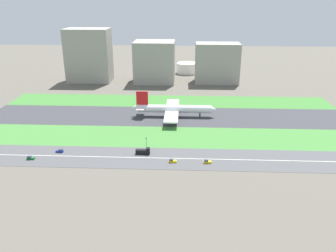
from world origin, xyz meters
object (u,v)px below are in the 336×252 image
(car_2, at_px, (172,161))
(car_0, at_px, (207,162))
(truck_0, at_px, (143,151))
(fuel_tank_west, at_px, (187,68))
(traffic_light, at_px, (146,142))
(car_1, at_px, (60,151))
(airliner, at_px, (172,109))
(hangar_building, at_px, (155,62))
(car_3, at_px, (30,158))
(terminal_building, at_px, (89,55))
(office_tower, at_px, (217,63))

(car_2, distance_m, car_0, 19.54)
(truck_0, bearing_deg, fuel_tank_west, 83.19)
(fuel_tank_west, bearing_deg, car_0, -87.57)
(car_2, distance_m, traffic_light, 24.73)
(car_1, xyz_separation_m, fuel_tank_west, (77.38, 227.00, 5.27))
(airliner, height_order, hangar_building, hangar_building)
(car_2, relative_size, car_3, 1.00)
(terminal_building, height_order, office_tower, terminal_building)
(car_1, height_order, traffic_light, traffic_light)
(fuel_tank_west, bearing_deg, car_2, -92.30)
(office_tower, bearing_deg, car_1, -120.85)
(fuel_tank_west, bearing_deg, hangar_building, -128.13)
(car_2, height_order, fuel_tank_west, fuel_tank_west)
(car_2, bearing_deg, car_0, -180.00)
(car_0, distance_m, terminal_building, 226.04)
(traffic_light, xyz_separation_m, fuel_tank_west, (26.12, 219.01, 1.90))
(office_tower, bearing_deg, terminal_building, 180.00)
(car_1, xyz_separation_m, car_0, (87.42, -10.00, 0.00))
(airliner, height_order, truck_0, airliner)
(fuel_tank_west, bearing_deg, car_1, -108.82)
(hangar_building, relative_size, fuel_tank_west, 1.76)
(car_0, relative_size, office_tower, 0.10)
(traffic_light, relative_size, fuel_tank_west, 0.29)
(car_0, bearing_deg, truck_0, -15.07)
(car_1, bearing_deg, hangar_building, 76.99)
(terminal_building, bearing_deg, fuel_tank_west, 22.97)
(car_0, bearing_deg, hangar_building, -76.71)
(car_2, bearing_deg, terminal_building, -63.28)
(car_3, distance_m, car_1, 16.97)
(car_0, relative_size, fuel_tank_west, 0.18)
(car_2, relative_size, hangar_building, 0.10)
(airliner, height_order, car_1, airliner)
(car_1, xyz_separation_m, terminal_building, (-28.77, 182.00, 27.03))
(fuel_tank_west, bearing_deg, truck_0, -96.81)
(car_0, distance_m, hangar_building, 198.37)
(truck_0, relative_size, terminal_building, 0.15)
(truck_0, xyz_separation_m, car_1, (-50.28, 0.00, -0.75))
(hangar_building, relative_size, office_tower, 0.94)
(airliner, bearing_deg, car_0, -74.11)
(airliner, distance_m, hangar_building, 117.34)
(airliner, height_order, traffic_light, airliner)
(car_1, relative_size, car_0, 1.00)
(airliner, relative_size, traffic_light, 9.03)
(car_0, height_order, fuel_tank_west, fuel_tank_west)
(truck_0, height_order, traffic_light, traffic_light)
(hangar_building, xyz_separation_m, fuel_tank_west, (35.32, 45.00, -15.43))
(traffic_light, distance_m, terminal_building, 192.98)
(car_3, height_order, car_0, same)
(truck_0, relative_size, fuel_tank_west, 0.34)
(fuel_tank_west, bearing_deg, office_tower, -55.15)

